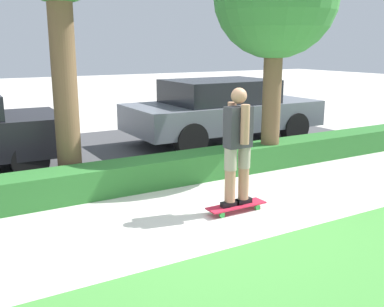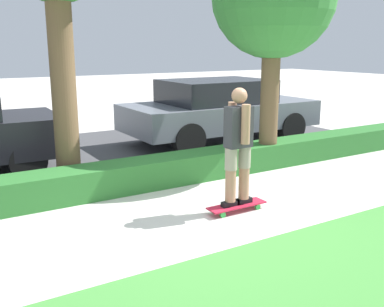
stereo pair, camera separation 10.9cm
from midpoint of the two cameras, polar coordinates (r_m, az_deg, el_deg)
The scene contains 6 objects.
ground_plane at distance 6.10m, azimuth 0.69°, elevation -8.08°, with size 60.00×60.00×0.00m, color beige.
street_asphalt at distance 9.76m, azimuth -12.45°, elevation -0.10°, with size 13.03×5.00×0.01m.
hedge_row at distance 7.36m, azimuth -5.91°, elevation -2.46°, with size 13.03×0.60×0.46m.
skateboard at distance 6.30m, azimuth 5.20°, elevation -6.63°, with size 0.88×0.24×0.10m.
skater_person at distance 6.05m, azimuth 5.38°, elevation 1.21°, with size 0.49×0.41×1.61m.
parked_car_middle at distance 10.68m, azimuth 3.17°, elevation 5.65°, with size 4.59×2.07×1.48m.
Camera 2 is at (-3.05, -4.78, 2.24)m, focal length 42.00 mm.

